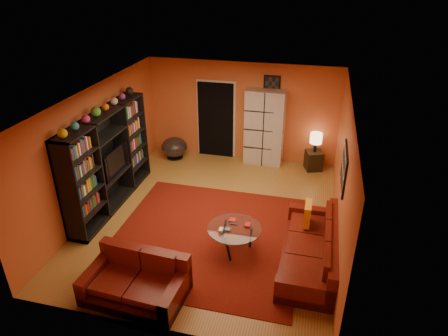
% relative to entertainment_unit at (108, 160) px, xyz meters
% --- Properties ---
extents(floor, '(6.00, 6.00, 0.00)m').
position_rel_entertainment_unit_xyz_m(floor, '(2.27, 0.00, -1.05)').
color(floor, olive).
rests_on(floor, ground).
extents(ceiling, '(6.00, 6.00, 0.00)m').
position_rel_entertainment_unit_xyz_m(ceiling, '(2.27, 0.00, 1.55)').
color(ceiling, white).
rests_on(ceiling, wall_back).
extents(wall_back, '(6.00, 0.00, 6.00)m').
position_rel_entertainment_unit_xyz_m(wall_back, '(2.27, 3.00, 0.25)').
color(wall_back, '#C0562A').
rests_on(wall_back, floor).
extents(wall_front, '(6.00, 0.00, 6.00)m').
position_rel_entertainment_unit_xyz_m(wall_front, '(2.27, -3.00, 0.25)').
color(wall_front, '#C0562A').
rests_on(wall_front, floor).
extents(wall_left, '(0.00, 6.00, 6.00)m').
position_rel_entertainment_unit_xyz_m(wall_left, '(-0.23, 0.00, 0.25)').
color(wall_left, '#C0562A').
rests_on(wall_left, floor).
extents(wall_right, '(0.00, 6.00, 6.00)m').
position_rel_entertainment_unit_xyz_m(wall_right, '(4.78, 0.00, 0.25)').
color(wall_right, '#C0562A').
rests_on(wall_right, floor).
extents(rug, '(3.60, 3.60, 0.01)m').
position_rel_entertainment_unit_xyz_m(rug, '(2.38, -0.70, -1.04)').
color(rug, '#500F09').
rests_on(rug, floor).
extents(doorway, '(0.95, 0.10, 2.04)m').
position_rel_entertainment_unit_xyz_m(doorway, '(1.57, 2.96, -0.03)').
color(doorway, black).
rests_on(doorway, floor).
extents(wall_art_right, '(0.03, 1.00, 0.70)m').
position_rel_entertainment_unit_xyz_m(wall_art_right, '(4.75, -0.30, 0.55)').
color(wall_art_right, black).
rests_on(wall_art_right, wall_right).
extents(wall_art_back, '(0.42, 0.03, 0.52)m').
position_rel_entertainment_unit_xyz_m(wall_art_back, '(3.02, 2.98, 1.00)').
color(wall_art_back, black).
rests_on(wall_art_back, wall_back).
extents(entertainment_unit, '(0.45, 3.00, 2.10)m').
position_rel_entertainment_unit_xyz_m(entertainment_unit, '(0.00, 0.00, 0.00)').
color(entertainment_unit, black).
rests_on(entertainment_unit, floor).
extents(tv, '(1.00, 0.13, 0.57)m').
position_rel_entertainment_unit_xyz_m(tv, '(0.05, 0.06, -0.04)').
color(tv, black).
rests_on(tv, entertainment_unit).
extents(sofa, '(0.96, 2.33, 0.85)m').
position_rel_entertainment_unit_xyz_m(sofa, '(4.42, -0.98, -0.77)').
color(sofa, '#50100A').
rests_on(sofa, rug).
extents(loveseat, '(1.63, 1.04, 0.85)m').
position_rel_entertainment_unit_xyz_m(loveseat, '(1.70, -2.41, -0.77)').
color(loveseat, '#50100A').
rests_on(loveseat, rug).
extents(throw_pillow, '(0.12, 0.42, 0.42)m').
position_rel_entertainment_unit_xyz_m(throw_pillow, '(4.22, -0.39, -0.42)').
color(throw_pillow, '#FF9F1C').
rests_on(throw_pillow, sofa).
extents(coffee_table, '(0.99, 0.99, 0.49)m').
position_rel_entertainment_unit_xyz_m(coffee_table, '(2.96, -0.98, -0.60)').
color(coffee_table, silver).
rests_on(coffee_table, floor).
extents(storage_cabinet, '(1.01, 0.48, 1.98)m').
position_rel_entertainment_unit_xyz_m(storage_cabinet, '(2.92, 2.80, -0.06)').
color(storage_cabinet, '#AFA8A1').
rests_on(storage_cabinet, floor).
extents(bowl_chair, '(0.70, 0.70, 0.57)m').
position_rel_entertainment_unit_xyz_m(bowl_chair, '(0.52, 2.50, -0.74)').
color(bowl_chair, black).
rests_on(bowl_chair, floor).
extents(side_table, '(0.51, 0.51, 0.50)m').
position_rel_entertainment_unit_xyz_m(side_table, '(4.24, 2.71, -0.80)').
color(side_table, black).
rests_on(side_table, floor).
extents(table_lamp, '(0.30, 0.30, 0.50)m').
position_rel_entertainment_unit_xyz_m(table_lamp, '(4.24, 2.71, -0.20)').
color(table_lamp, black).
rests_on(table_lamp, side_table).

